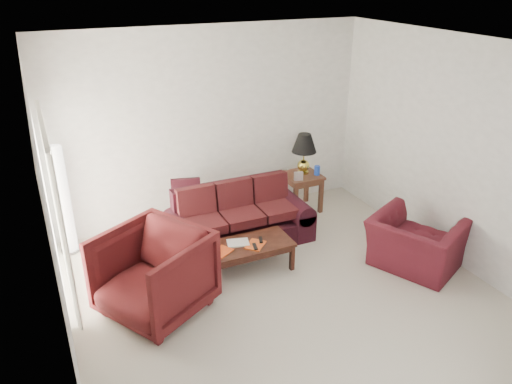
{
  "coord_description": "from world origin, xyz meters",
  "views": [
    {
      "loc": [
        -2.46,
        -4.55,
        3.74
      ],
      "look_at": [
        0.0,
        0.85,
        1.05
      ],
      "focal_mm": 35.0,
      "sensor_mm": 36.0,
      "label": 1
    }
  ],
  "objects_px": {
    "sofa": "(239,217)",
    "coffee_table": "(249,257)",
    "end_table": "(301,192)",
    "floor_lamp": "(62,200)",
    "armchair_right": "(415,244)",
    "armchair_left": "(154,274)"
  },
  "relations": [
    {
      "from": "sofa",
      "to": "armchair_right",
      "type": "height_order",
      "value": "sofa"
    },
    {
      "from": "floor_lamp",
      "to": "armchair_left",
      "type": "relative_size",
      "value": 1.42
    },
    {
      "from": "end_table",
      "to": "armchair_right",
      "type": "distance_m",
      "value": 2.24
    },
    {
      "from": "floor_lamp",
      "to": "armchair_right",
      "type": "bearing_deg",
      "value": -29.46
    },
    {
      "from": "armchair_left",
      "to": "coffee_table",
      "type": "distance_m",
      "value": 1.43
    },
    {
      "from": "floor_lamp",
      "to": "armchair_right",
      "type": "relative_size",
      "value": 1.45
    },
    {
      "from": "sofa",
      "to": "coffee_table",
      "type": "bearing_deg",
      "value": -101.68
    },
    {
      "from": "end_table",
      "to": "armchair_right",
      "type": "height_order",
      "value": "armchair_right"
    },
    {
      "from": "coffee_table",
      "to": "end_table",
      "type": "bearing_deg",
      "value": 19.65
    },
    {
      "from": "armchair_left",
      "to": "coffee_table",
      "type": "relative_size",
      "value": 0.98
    },
    {
      "from": "sofa",
      "to": "coffee_table",
      "type": "distance_m",
      "value": 0.76
    },
    {
      "from": "floor_lamp",
      "to": "armchair_left",
      "type": "bearing_deg",
      "value": -66.94
    },
    {
      "from": "end_table",
      "to": "floor_lamp",
      "type": "bearing_deg",
      "value": 177.1
    },
    {
      "from": "sofa",
      "to": "floor_lamp",
      "type": "distance_m",
      "value": 2.47
    },
    {
      "from": "armchair_right",
      "to": "armchair_left",
      "type": "bearing_deg",
      "value": 55.97
    },
    {
      "from": "armchair_left",
      "to": "sofa",
      "type": "bearing_deg",
      "value": 94.27
    },
    {
      "from": "armchair_right",
      "to": "coffee_table",
      "type": "distance_m",
      "value": 2.24
    },
    {
      "from": "floor_lamp",
      "to": "sofa",
      "type": "bearing_deg",
      "value": -19.11
    },
    {
      "from": "armchair_left",
      "to": "armchair_right",
      "type": "bearing_deg",
      "value": 50.78
    },
    {
      "from": "floor_lamp",
      "to": "coffee_table",
      "type": "relative_size",
      "value": 1.39
    },
    {
      "from": "floor_lamp",
      "to": "coffee_table",
      "type": "height_order",
      "value": "floor_lamp"
    },
    {
      "from": "sofa",
      "to": "armchair_left",
      "type": "relative_size",
      "value": 1.86
    }
  ]
}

